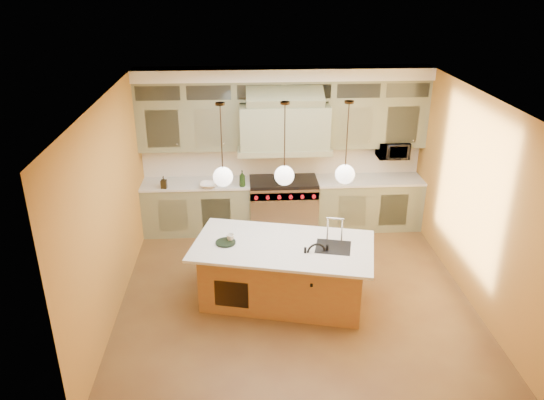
{
  "coord_description": "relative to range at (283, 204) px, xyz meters",
  "views": [
    {
      "loc": [
        -0.72,
        -6.58,
        4.4
      ],
      "look_at": [
        -0.29,
        0.7,
        1.21
      ],
      "focal_mm": 35.0,
      "sensor_mm": 36.0,
      "label": 1
    }
  ],
  "objects": [
    {
      "name": "microwave",
      "position": [
        1.95,
        0.11,
        0.96
      ],
      "size": [
        0.54,
        0.37,
        0.3
      ],
      "primitive_type": "imported",
      "color": "black",
      "rests_on": "back_cabinetry"
    },
    {
      "name": "back_cabinetry",
      "position": [
        0.0,
        0.09,
        0.94
      ],
      "size": [
        5.0,
        0.77,
        2.9
      ],
      "color": "gray",
      "rests_on": "floor"
    },
    {
      "name": "kitchen_island",
      "position": [
        -0.17,
        -2.28,
        -0.01
      ],
      "size": [
        2.69,
        1.83,
        1.35
      ],
      "rotation": [
        0.0,
        0.0,
        -0.23
      ],
      "color": "#9F5F38",
      "rests_on": "floor"
    },
    {
      "name": "counter_stool",
      "position": [
        0.26,
        -2.67,
        0.1
      ],
      "size": [
        0.43,
        0.43,
        1.04
      ],
      "rotation": [
        0.0,
        0.0,
        0.19
      ],
      "color": "black",
      "rests_on": "floor"
    },
    {
      "name": "floor",
      "position": [
        0.0,
        -2.14,
        -0.49
      ],
      "size": [
        5.0,
        5.0,
        0.0
      ],
      "primitive_type": "plane",
      "color": "brown",
      "rests_on": "ground"
    },
    {
      "name": "oil_bottle_a",
      "position": [
        -0.73,
        -0.22,
        0.6
      ],
      "size": [
        0.12,
        0.12,
        0.29
      ],
      "primitive_type": "imported",
      "rotation": [
        0.0,
        0.0,
        0.08
      ],
      "color": "black",
      "rests_on": "back_cabinetry"
    },
    {
      "name": "wall_right",
      "position": [
        2.5,
        -2.14,
        0.96
      ],
      "size": [
        0.0,
        5.0,
        5.0
      ],
      "primitive_type": "plane",
      "rotation": [
        1.57,
        0.0,
        -1.57
      ],
      "color": "#B98032",
      "rests_on": "ground"
    },
    {
      "name": "pendant_left",
      "position": [
        -0.98,
        -2.28,
        1.46
      ],
      "size": [
        0.26,
        0.26,
        1.11
      ],
      "color": "#2D2319",
      "rests_on": "ceiling"
    },
    {
      "name": "fruit_bowl",
      "position": [
        -1.31,
        -0.22,
        0.49
      ],
      "size": [
        0.33,
        0.33,
        0.07
      ],
      "primitive_type": "imported",
      "rotation": [
        0.0,
        0.0,
        -0.08
      ],
      "color": "white",
      "rests_on": "back_cabinetry"
    },
    {
      "name": "wall_left",
      "position": [
        -2.5,
        -2.14,
        0.96
      ],
      "size": [
        0.0,
        5.0,
        5.0
      ],
      "primitive_type": "plane",
      "rotation": [
        1.57,
        0.0,
        1.57
      ],
      "color": "#B98032",
      "rests_on": "ground"
    },
    {
      "name": "wall_front",
      "position": [
        0.0,
        -4.64,
        0.96
      ],
      "size": [
        5.0,
        0.0,
        5.0
      ],
      "primitive_type": "plane",
      "rotation": [
        -1.57,
        0.0,
        0.0
      ],
      "color": "#B98032",
      "rests_on": "ground"
    },
    {
      "name": "oil_bottle_b",
      "position": [
        -2.07,
        -0.22,
        0.56
      ],
      "size": [
        0.11,
        0.11,
        0.22
      ],
      "primitive_type": "imported",
      "rotation": [
        0.0,
        0.0,
        -0.09
      ],
      "color": "black",
      "rests_on": "back_cabinetry"
    },
    {
      "name": "cup",
      "position": [
        -0.91,
        -2.18,
        0.49
      ],
      "size": [
        0.13,
        0.13,
        0.11
      ],
      "primitive_type": "imported",
      "rotation": [
        0.0,
        0.0,
        0.12
      ],
      "color": "white",
      "rests_on": "kitchen_island"
    },
    {
      "name": "pendant_right",
      "position": [
        0.62,
        -2.28,
        1.46
      ],
      "size": [
        0.26,
        0.26,
        1.11
      ],
      "color": "#2D2319",
      "rests_on": "ceiling"
    },
    {
      "name": "range",
      "position": [
        0.0,
        0.0,
        0.0
      ],
      "size": [
        1.2,
        0.74,
        0.96
      ],
      "color": "silver",
      "rests_on": "floor"
    },
    {
      "name": "pendant_center",
      "position": [
        -0.18,
        -2.28,
        1.46
      ],
      "size": [
        0.26,
        0.26,
        1.11
      ],
      "color": "#2D2319",
      "rests_on": "ceiling"
    },
    {
      "name": "wall_back",
      "position": [
        0.0,
        0.36,
        0.96
      ],
      "size": [
        5.0,
        0.0,
        5.0
      ],
      "primitive_type": "plane",
      "rotation": [
        1.57,
        0.0,
        0.0
      ],
      "color": "#B98032",
      "rests_on": "ground"
    },
    {
      "name": "ceiling",
      "position": [
        0.0,
        -2.14,
        2.41
      ],
      "size": [
        5.0,
        5.0,
        0.0
      ],
      "primitive_type": "plane",
      "rotation": [
        3.14,
        0.0,
        0.0
      ],
      "color": "white",
      "rests_on": "wall_back"
    }
  ]
}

